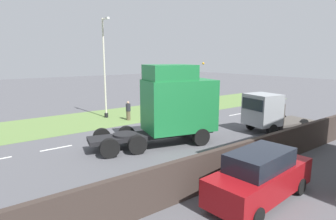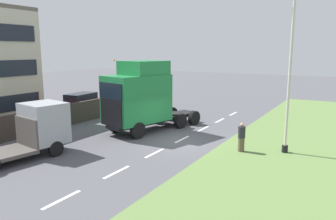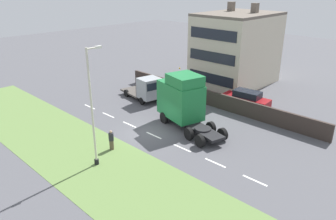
{
  "view_description": "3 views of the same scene",
  "coord_description": "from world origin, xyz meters",
  "px_view_note": "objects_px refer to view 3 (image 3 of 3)",
  "views": [
    {
      "loc": [
        16.29,
        -11.41,
        5.19
      ],
      "look_at": [
        0.68,
        0.53,
        1.48
      ],
      "focal_mm": 30.0,
      "sensor_mm": 36.0,
      "label": 1
    },
    {
      "loc": [
        -9.05,
        16.72,
        5.43
      ],
      "look_at": [
        0.28,
        0.56,
        2.02
      ],
      "focal_mm": 35.0,
      "sensor_mm": 36.0,
      "label": 2
    },
    {
      "loc": [
        -17.04,
        -18.84,
        12.27
      ],
      "look_at": [
        -0.2,
        -2.57,
        2.89
      ],
      "focal_mm": 35.0,
      "sensor_mm": 36.0,
      "label": 3
    }
  ],
  "objects_px": {
    "lamp_post": "(93,114)",
    "pedestrian": "(111,140)",
    "parked_car": "(246,100)",
    "lorry_cab": "(182,100)",
    "flatbed_truck": "(147,89)"
  },
  "relations": [
    {
      "from": "lorry_cab",
      "to": "parked_car",
      "type": "height_order",
      "value": "lorry_cab"
    },
    {
      "from": "flatbed_truck",
      "to": "pedestrian",
      "type": "distance_m",
      "value": 10.88
    },
    {
      "from": "parked_car",
      "to": "lamp_post",
      "type": "height_order",
      "value": "lamp_post"
    },
    {
      "from": "lamp_post",
      "to": "pedestrian",
      "type": "height_order",
      "value": "lamp_post"
    },
    {
      "from": "lorry_cab",
      "to": "parked_car",
      "type": "distance_m",
      "value": 7.86
    },
    {
      "from": "lorry_cab",
      "to": "pedestrian",
      "type": "bearing_deg",
      "value": -172.27
    },
    {
      "from": "lamp_post",
      "to": "pedestrian",
      "type": "distance_m",
      "value": 3.85
    },
    {
      "from": "lorry_cab",
      "to": "lamp_post",
      "type": "relative_size",
      "value": 0.93
    },
    {
      "from": "flatbed_truck",
      "to": "lamp_post",
      "type": "relative_size",
      "value": 0.68
    },
    {
      "from": "parked_car",
      "to": "pedestrian",
      "type": "relative_size",
      "value": 3.07
    },
    {
      "from": "parked_car",
      "to": "pedestrian",
      "type": "distance_m",
      "value": 14.94
    },
    {
      "from": "flatbed_truck",
      "to": "parked_car",
      "type": "height_order",
      "value": "flatbed_truck"
    },
    {
      "from": "pedestrian",
      "to": "lorry_cab",
      "type": "bearing_deg",
      "value": -6.71
    },
    {
      "from": "lorry_cab",
      "to": "pedestrian",
      "type": "xyz_separation_m",
      "value": [
        -7.21,
        0.85,
        -1.62
      ]
    },
    {
      "from": "parked_car",
      "to": "pedestrian",
      "type": "bearing_deg",
      "value": 164.4
    }
  ]
}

